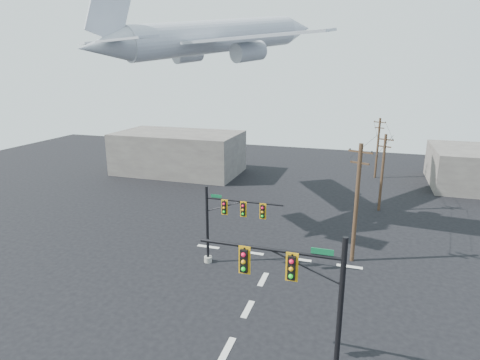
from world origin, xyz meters
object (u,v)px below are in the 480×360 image
(signal_mast_far, at_px, (225,223))
(utility_pole_b, at_px, (382,171))
(utility_pole_a, at_px, (357,202))
(utility_pole_c, at_px, (378,147))
(airliner, at_px, (217,37))
(signal_mast_near, at_px, (308,302))

(signal_mast_far, bearing_deg, utility_pole_b, 55.40)
(utility_pole_a, bearing_deg, utility_pole_c, 107.64)
(utility_pole_a, distance_m, utility_pole_b, 13.47)
(airliner, bearing_deg, utility_pole_b, -42.22)
(signal_mast_near, xyz_separation_m, airliner, (-12.75, 21.82, 13.88))
(utility_pole_c, bearing_deg, airliner, -105.91)
(utility_pole_c, distance_m, airliner, 28.79)
(signal_mast_near, relative_size, signal_mast_far, 1.22)
(signal_mast_near, relative_size, utility_pole_c, 0.91)
(signal_mast_far, xyz_separation_m, airliner, (-4.96, 11.97, 14.43))
(signal_mast_near, relative_size, utility_pole_a, 0.80)
(utility_pole_b, bearing_deg, utility_pole_c, 113.42)
(utility_pole_c, bearing_deg, signal_mast_far, -85.69)
(signal_mast_far, bearing_deg, utility_pole_c, 69.89)
(utility_pole_b, distance_m, airliner, 22.18)
(utility_pole_a, height_order, utility_pole_c, utility_pole_a)
(signal_mast_far, relative_size, airliner, 0.25)
(signal_mast_near, distance_m, signal_mast_far, 12.57)
(utility_pole_a, bearing_deg, utility_pole_b, 102.01)
(signal_mast_near, height_order, signal_mast_far, signal_mast_near)
(utility_pole_c, bearing_deg, utility_pole_b, -64.29)
(signal_mast_far, xyz_separation_m, utility_pole_b, (11.79, 17.09, 0.82))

